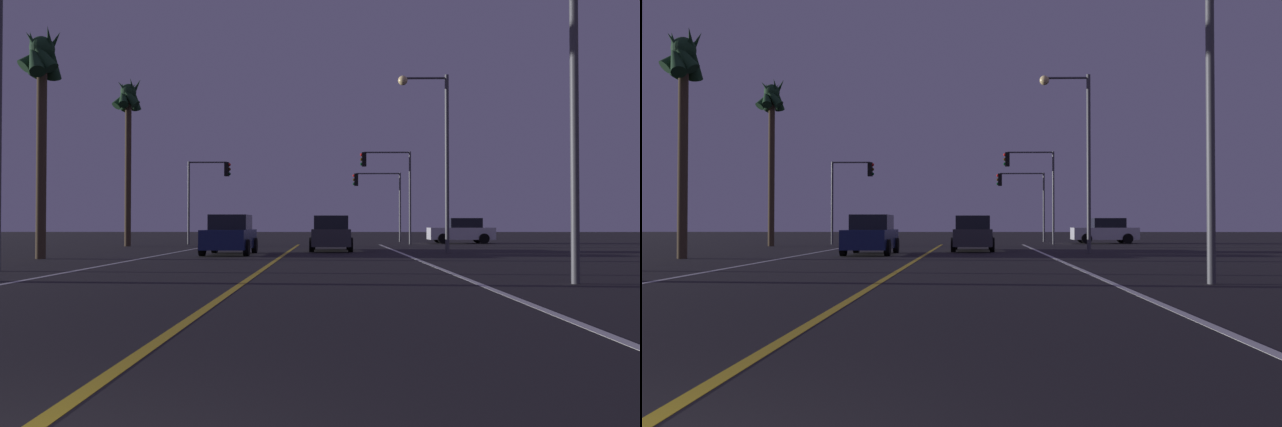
% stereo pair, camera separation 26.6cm
% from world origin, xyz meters
% --- Properties ---
extents(lane_edge_right, '(0.16, 42.48, 0.01)m').
position_xyz_m(lane_edge_right, '(5.14, 15.24, 0.00)').
color(lane_edge_right, silver).
rests_on(lane_edge_right, ground).
extents(lane_edge_left, '(0.16, 42.48, 0.01)m').
position_xyz_m(lane_edge_left, '(-5.14, 15.24, 0.00)').
color(lane_edge_left, silver).
rests_on(lane_edge_left, ground).
extents(lane_center_divider, '(0.16, 42.48, 0.01)m').
position_xyz_m(lane_center_divider, '(0.00, 15.24, 0.00)').
color(lane_center_divider, gold).
rests_on(lane_center_divider, ground).
extents(car_oncoming, '(2.02, 4.30, 1.70)m').
position_xyz_m(car_oncoming, '(-2.34, 23.85, 0.82)').
color(car_oncoming, black).
rests_on(car_oncoming, ground).
extents(car_ahead_far, '(2.02, 4.30, 1.70)m').
position_xyz_m(car_ahead_far, '(2.01, 27.37, 0.82)').
color(car_ahead_far, black).
rests_on(car_ahead_far, ground).
extents(car_crossing_side, '(4.30, 2.02, 1.70)m').
position_xyz_m(car_crossing_side, '(10.87, 39.10, 0.82)').
color(car_crossing_side, black).
rests_on(car_crossing_side, ground).
extents(traffic_light_near_right, '(3.27, 0.36, 5.96)m').
position_xyz_m(traffic_light_near_right, '(5.65, 36.98, 4.40)').
color(traffic_light_near_right, '#4C4C51').
rests_on(traffic_light_near_right, ground).
extents(traffic_light_near_left, '(2.78, 0.36, 5.34)m').
position_xyz_m(traffic_light_near_left, '(-5.83, 36.98, 3.95)').
color(traffic_light_near_left, '#4C4C51').
rests_on(traffic_light_near_left, ground).
extents(traffic_light_far_right, '(3.53, 0.36, 5.05)m').
position_xyz_m(traffic_light_far_right, '(5.41, 42.48, 3.80)').
color(traffic_light_far_right, '#4C4C51').
rests_on(traffic_light_far_right, ground).
extents(street_lamp_right_near, '(2.23, 0.44, 8.85)m').
position_xyz_m(street_lamp_right_near, '(6.78, 11.04, 5.54)').
color(street_lamp_right_near, '#4C4C51').
rests_on(street_lamp_right_near, ground).
extents(street_lamp_left_mid, '(2.08, 0.44, 8.51)m').
position_xyz_m(street_lamp_left_mid, '(-6.80, 14.40, 5.35)').
color(street_lamp_left_mid, '#4C4C51').
rests_on(street_lamp_left_mid, ground).
extents(street_lamp_right_far, '(2.29, 0.44, 8.06)m').
position_xyz_m(street_lamp_right_far, '(6.73, 25.36, 5.12)').
color(street_lamp_right_far, '#4C4C51').
rests_on(street_lamp_right_far, ground).
extents(palm_tree_left_mid, '(1.89, 2.01, 8.82)m').
position_xyz_m(palm_tree_left_mid, '(-8.88, 20.42, 6.95)').
color(palm_tree_left_mid, '#473826').
rests_on(palm_tree_left_mid, ground).
extents(palm_tree_left_far, '(2.05, 1.97, 10.00)m').
position_xyz_m(palm_tree_left_far, '(-9.90, 33.46, 7.92)').
color(palm_tree_left_far, '#473826').
rests_on(palm_tree_left_far, ground).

